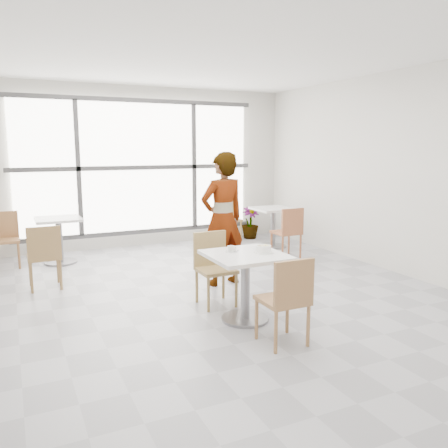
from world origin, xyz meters
name	(u,v)px	position (x,y,z in m)	size (l,w,h in m)	color
floor	(214,299)	(0.00, 0.00, 0.00)	(7.00, 7.00, 0.00)	#9E9EA5
ceiling	(213,48)	(0.00, 0.00, 3.00)	(7.00, 7.00, 0.00)	white
wall_back	(138,167)	(0.00, 3.50, 1.50)	(6.00, 6.00, 0.00)	silver
wall_right	(398,173)	(3.00, 0.00, 1.50)	(7.00, 7.00, 0.00)	silver
window	(139,168)	(0.00, 3.44, 1.50)	(4.60, 0.07, 2.52)	white
main_table	(245,274)	(0.02, -0.80, 0.52)	(0.80, 0.80, 0.75)	white
chair_near	(287,296)	(0.07, -1.55, 0.50)	(0.42, 0.42, 0.87)	#A37448
chair_far	(213,263)	(-0.06, -0.13, 0.50)	(0.42, 0.42, 0.87)	#A2844D
oatmeal_bowl	(264,249)	(0.22, -0.84, 0.79)	(0.21, 0.21, 0.10)	white
coffee_cup	(231,249)	(-0.08, -0.66, 0.78)	(0.16, 0.13, 0.07)	silver
person	(223,219)	(0.37, 0.53, 0.91)	(0.66, 0.44, 1.82)	black
bg_table_left	(59,234)	(-1.55, 2.71, 0.49)	(0.70, 0.70, 0.75)	silver
bg_table_right	(273,222)	(2.24, 2.27, 0.49)	(0.70, 0.70, 0.75)	silver
bg_chair_left_near	(44,253)	(-1.87, 1.30, 0.50)	(0.42, 0.42, 0.87)	olive
bg_chair_left_far	(5,235)	(-2.35, 2.86, 0.50)	(0.42, 0.42, 0.87)	#93623B
bg_chair_right_near	(289,229)	(2.02, 1.39, 0.50)	(0.42, 0.42, 0.87)	#9C5A37
bg_chair_right_far	(227,216)	(1.73, 3.20, 0.50)	(0.42, 0.42, 0.87)	#9F7B44
plant_right	(250,223)	(2.25, 3.18, 0.33)	(0.36, 0.36, 0.65)	#458245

